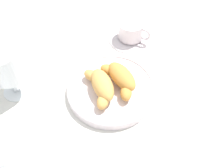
# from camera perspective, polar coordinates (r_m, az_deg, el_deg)

# --- Properties ---
(ground_plane) EXTENTS (2.20, 2.20, 0.00)m
(ground_plane) POSITION_cam_1_polar(r_m,az_deg,el_deg) (0.67, -0.72, -1.28)
(ground_plane) COLOR silver
(pastry_plate) EXTENTS (0.23, 0.23, 0.02)m
(pastry_plate) POSITION_cam_1_polar(r_m,az_deg,el_deg) (0.66, -0.00, -0.91)
(pastry_plate) COLOR silver
(pastry_plate) RESTS_ON ground_plane
(croissant_large) EXTENTS (0.13, 0.09, 0.04)m
(croissant_large) POSITION_cam_1_polar(r_m,az_deg,el_deg) (0.64, 1.93, 1.48)
(croissant_large) COLOR #CC893D
(croissant_large) RESTS_ON pastry_plate
(croissant_small) EXTENTS (0.12, 0.10, 0.04)m
(croissant_small) POSITION_cam_1_polar(r_m,az_deg,el_deg) (0.63, -2.49, -0.28)
(croissant_small) COLOR #D6994C
(croissant_small) RESTS_ON pastry_plate
(coffee_cup_far) EXTENTS (0.14, 0.14, 0.06)m
(coffee_cup_far) POSITION_cam_1_polar(r_m,az_deg,el_deg) (0.79, 4.30, 11.41)
(coffee_cup_far) COLOR silver
(coffee_cup_far) RESTS_ON ground_plane
(juice_glass_left) EXTENTS (0.08, 0.08, 0.14)m
(juice_glass_left) POSITION_cam_1_polar(r_m,az_deg,el_deg) (0.65, -22.50, 3.42)
(juice_glass_left) COLOR white
(juice_glass_left) RESTS_ON ground_plane
(sugar_packet) EXTENTS (0.06, 0.06, 0.01)m
(sugar_packet) POSITION_cam_1_polar(r_m,az_deg,el_deg) (0.85, -4.82, 12.68)
(sugar_packet) COLOR white
(sugar_packet) RESTS_ON ground_plane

